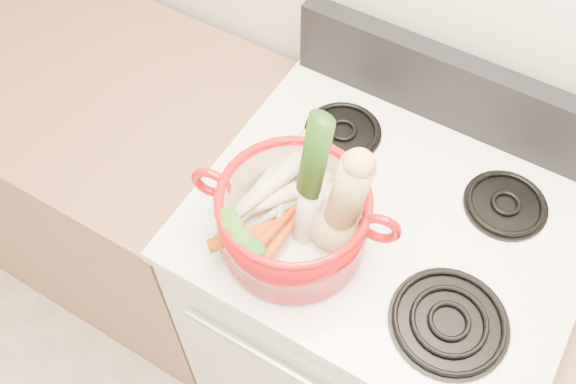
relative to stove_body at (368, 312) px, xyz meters
The scene contains 25 objects.
stove_body is the anchor object (origin of this frame).
cooktop 0.47m from the stove_body, ahead, with size 0.78×0.67×0.03m, color white.
control_backsplash 0.65m from the stove_body, 90.00° to the left, with size 0.76×0.05×0.18m, color black.
oven_handle 0.47m from the stove_body, 90.00° to the right, with size 0.02×0.02×0.60m, color silver.
counter_left 1.07m from the stove_body, behind, with size 1.36×0.65×0.90m, color #895C41.
burner_front_left 0.56m from the stove_body, 139.90° to the right, with size 0.22×0.22×0.02m, color black.
burner_front_right 0.56m from the stove_body, 40.10° to the right, with size 0.22×0.22×0.02m, color black.
burner_back_left 0.55m from the stove_body, 143.62° to the left, with size 0.17×0.17×0.02m, color black.
burner_back_right 0.55m from the stove_body, 36.38° to the left, with size 0.17×0.17×0.02m, color black.
dutch_oven 0.62m from the stove_body, 132.30° to the right, with size 0.29×0.29×0.14m, color #9E0A0B.
pot_handle_left 0.72m from the stove_body, 147.23° to the right, with size 0.08×0.08×0.02m, color #9E0A0B.
pot_handle_right 0.64m from the stove_body, 83.56° to the right, with size 0.08×0.08×0.02m, color #9E0A0B.
squash 0.68m from the stove_body, 115.42° to the right, with size 0.11×0.11×0.26m, color tan, non-canonical shape.
leek 0.72m from the stove_body, 129.56° to the right, with size 0.05×0.05×0.32m, color silver.
ginger 0.57m from the stove_body, 149.90° to the right, with size 0.08×0.06×0.04m, color tan.
parsnip_0 0.60m from the stove_body, 145.46° to the right, with size 0.04×0.04×0.20m, color beige.
parsnip_1 0.63m from the stove_body, 147.82° to the right, with size 0.04×0.04×0.21m, color beige.
parsnip_2 0.62m from the stove_body, 154.79° to the right, with size 0.04×0.04×0.19m, color beige.
parsnip_3 0.63m from the stove_body, 143.29° to the right, with size 0.04×0.04×0.16m, color #EDE7C1.
parsnip_4 0.63m from the stove_body, 155.01° to the right, with size 0.05×0.05×0.24m, color beige.
parsnip_5 0.65m from the stove_body, 147.30° to the right, with size 0.05×0.05×0.24m, color beige.
carrot_0 0.62m from the stove_body, 132.26° to the right, with size 0.04×0.04×0.18m, color #DD3D0B.
carrot_1 0.64m from the stove_body, 133.26° to the right, with size 0.03×0.03×0.14m, color orange.
carrot_2 0.62m from the stove_body, 124.17° to the right, with size 0.03×0.03×0.16m, color #C84E0A.
carrot_3 0.63m from the stove_body, 128.83° to the right, with size 0.03×0.03×0.15m, color #C23709.
Camera 1 is at (0.17, 0.69, 2.07)m, focal length 40.00 mm.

